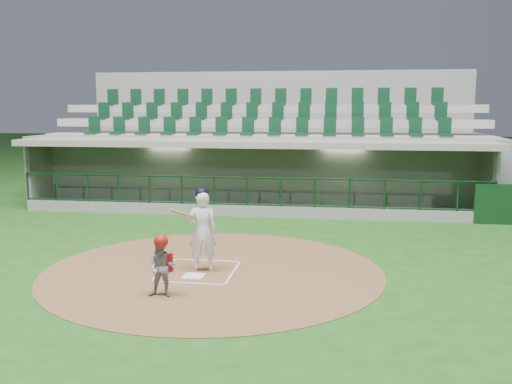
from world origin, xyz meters
TOP-DOWN VIEW (x-y plane):
  - ground at (0.00, 0.00)m, footprint 120.00×120.00m
  - dirt_circle at (0.30, -0.20)m, footprint 7.20×7.20m
  - home_plate at (0.00, -0.70)m, footprint 0.43×0.43m
  - batter_box_chalk at (0.00, -0.30)m, footprint 1.55×1.80m
  - dugout_structure at (0.13, 7.82)m, footprint 16.40×3.70m
  - seating_deck at (0.00, 10.91)m, footprint 17.00×6.72m
  - batter at (0.08, -0.22)m, footprint 0.88×0.89m
  - catcher at (-0.24, -1.98)m, footprint 0.53×0.41m

SIDE VIEW (x-z plane):
  - ground at x=0.00m, z-range 0.00..0.00m
  - dirt_circle at x=0.30m, z-range 0.00..0.01m
  - batter_box_chalk at x=0.00m, z-range 0.01..0.02m
  - home_plate at x=0.00m, z-range 0.01..0.03m
  - catcher at x=-0.24m, z-range 0.01..1.18m
  - batter at x=0.08m, z-range 0.01..1.79m
  - dugout_structure at x=0.13m, z-range -0.54..2.46m
  - seating_deck at x=0.00m, z-range -1.15..4.00m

